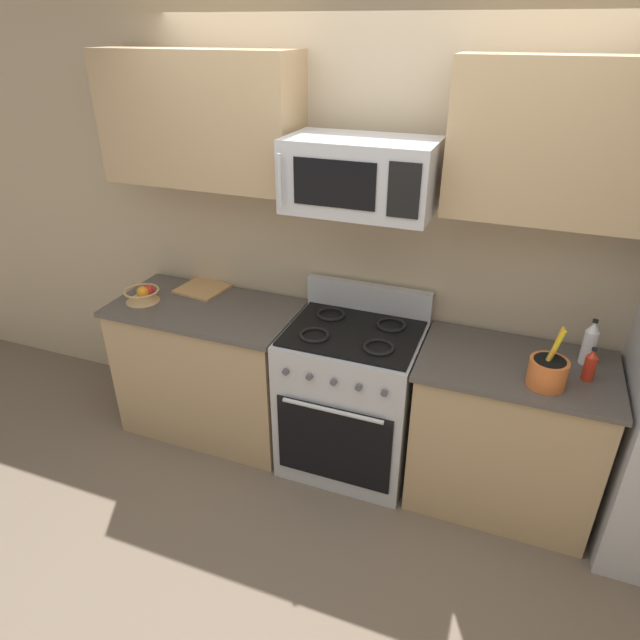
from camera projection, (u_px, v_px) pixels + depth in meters
ground_plane at (313, 532)px, 3.02m from camera, size 16.00×16.00×0.00m
wall_back at (376, 245)px, 3.24m from camera, size 8.00×0.10×2.60m
counter_left at (211, 368)px, 3.62m from camera, size 1.15×0.63×0.91m
range_oven at (351, 397)px, 3.31m from camera, size 0.76×0.68×1.09m
counter_right at (505, 434)px, 3.04m from camera, size 0.99×0.63×0.91m
microwave at (360, 175)px, 2.72m from camera, size 0.74×0.44×0.36m
upper_cabinets_left at (200, 119)px, 3.05m from camera, size 1.14×0.34×0.71m
upper_cabinets_right at (563, 142)px, 2.46m from camera, size 0.98×0.34×0.71m
utensil_crock at (548, 371)px, 2.63m from camera, size 0.18×0.18×0.31m
fruit_basket at (143, 294)px, 3.46m from camera, size 0.22×0.22×0.10m
cutting_board at (202, 289)px, 3.62m from camera, size 0.32×0.30×0.02m
bottle_vinegar at (590, 343)px, 2.78m from camera, size 0.07×0.07×0.25m
bottle_hot_sauce at (590, 365)px, 2.67m from camera, size 0.06×0.06×0.18m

